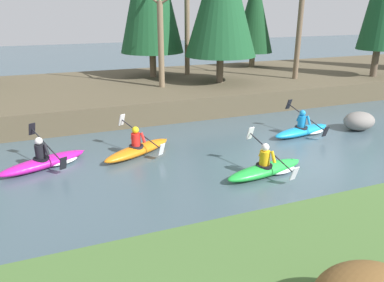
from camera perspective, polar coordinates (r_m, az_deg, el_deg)
The scene contains 11 objects.
ground_plane at distance 12.52m, azimuth 18.12°, elevation -3.14°, with size 90.00×90.00×0.00m, color #425660.
riverbank_far at distance 20.90m, azimuth 0.41°, elevation 8.22°, with size 44.00×9.28×0.97m.
conifer_tree_centre at distance 25.18m, azimuth 9.49°, elevation 18.68°, with size 2.52×2.52×5.77m.
bare_tree_upstream at distance 18.30m, azimuth -4.78°, elevation 15.88°, with size 2.92×2.89×5.25m.
bare_tree_mid_upstream at distance 21.87m, azimuth -0.75°, elevation 17.97°, with size 3.53×3.48×6.39m.
bare_tree_mid_downstream at distance 21.25m, azimuth 16.05°, elevation 16.62°, with size 3.29×3.25×5.94m.
kayaker_lead at distance 15.06m, azimuth 16.68°, elevation 1.65°, with size 2.79×2.06×1.20m.
kayaker_middle at distance 11.23m, azimuth 11.52°, elevation -4.08°, with size 2.79×2.06×1.20m.
kayaker_trailing at distance 12.57m, azimuth -8.22°, elevation -1.14°, with size 2.66×1.94×1.20m.
kayaker_far_back at distance 12.35m, azimuth -21.22°, elevation -2.83°, with size 2.71×1.96×1.20m.
boulder_midstream at distance 16.38m, azimuth 24.11°, elevation 2.80°, with size 1.30×1.02×0.73m.
Camera 1 is at (-7.62, -8.77, 4.66)m, focal length 35.00 mm.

